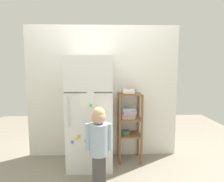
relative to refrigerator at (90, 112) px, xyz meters
name	(u,v)px	position (x,y,z in m)	size (l,w,h in m)	color
ground_plane	(103,165)	(0.17, -0.02, -0.80)	(6.00, 6.00, 0.00)	gray
kitchen_wall_back	(103,92)	(0.17, 0.33, 0.25)	(2.42, 0.03, 2.11)	silver
refrigerator	(90,112)	(0.00, 0.00, 0.00)	(0.64, 0.63, 1.61)	white
child_standing	(99,139)	(0.14, -0.54, -0.21)	(0.32, 0.24, 0.99)	#494646
pantry_shelf_unit	(129,119)	(0.59, 0.13, -0.15)	(0.36, 0.34, 1.06)	brown
fruit_bin	(129,91)	(0.58, 0.13, 0.29)	(0.20, 0.17, 0.09)	white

